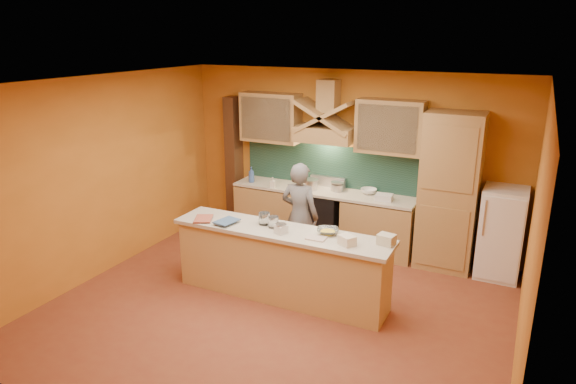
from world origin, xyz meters
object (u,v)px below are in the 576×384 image
at_px(fridge, 501,233).
at_px(mixing_bowl, 328,231).
at_px(person, 300,216).
at_px(stove, 322,217).
at_px(kitchen_scale, 281,229).

bearing_deg(fridge, mixing_bowl, -137.30).
height_order(person, mixing_bowl, person).
relative_size(fridge, person, 0.82).
height_order(stove, kitchen_scale, kitchen_scale).
height_order(stove, mixing_bowl, mixing_bowl).
xyz_separation_m(fridge, person, (-2.67, -0.96, 0.14)).
distance_m(person, mixing_bowl, 1.12).
distance_m(fridge, kitchen_scale, 3.18).
xyz_separation_m(stove, mixing_bowl, (0.78, -1.77, 0.53)).
xyz_separation_m(fridge, kitchen_scale, (-2.44, -2.01, 0.35)).
height_order(stove, person, person).
distance_m(stove, fridge, 2.71).
bearing_deg(fridge, kitchen_scale, -140.63).
height_order(kitchen_scale, mixing_bowl, kitchen_scale).
bearing_deg(fridge, stove, 180.00).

